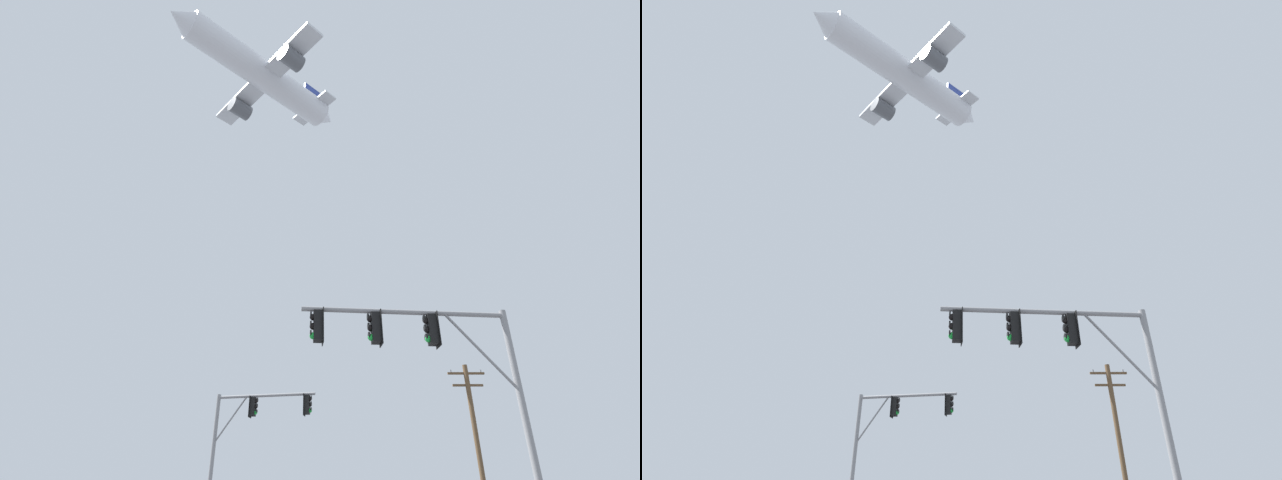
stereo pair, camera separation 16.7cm
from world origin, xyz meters
TOP-DOWN VIEW (x-y plane):
  - signal_pole_near at (3.11, 7.86)m, footprint 6.24×0.82m
  - signal_pole_far at (-3.71, 19.21)m, footprint 5.14×1.18m
  - utility_pole at (8.66, 22.58)m, footprint 2.20×0.28m
  - airplane at (-8.09, 36.51)m, footprint 21.78×20.52m

SIDE VIEW (x-z plane):
  - utility_pole at x=8.66m, z-range 0.30..9.35m
  - signal_pole_far at x=-3.71m, z-range 1.62..8.29m
  - signal_pole_near at x=3.11m, z-range 1.84..8.57m
  - airplane at x=-8.09m, z-range 48.67..55.93m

